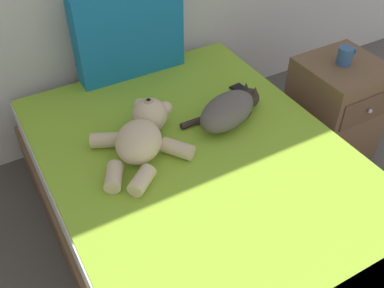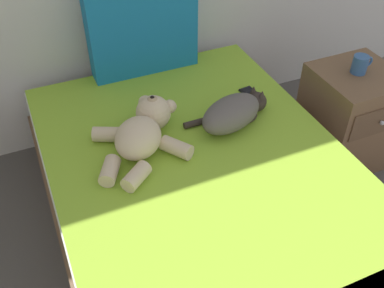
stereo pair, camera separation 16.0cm
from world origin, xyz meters
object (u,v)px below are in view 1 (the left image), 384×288
at_px(cell_phone, 243,91).
at_px(nightstand, 334,108).
at_px(teddy_bear, 142,135).
at_px(cat, 229,110).
at_px(bed, 211,207).
at_px(mug, 345,56).
at_px(patterned_cushion, 129,32).

height_order(cell_phone, nightstand, nightstand).
distance_m(teddy_bear, nightstand, 1.21).
relative_size(cat, nightstand, 0.76).
bearing_deg(cell_phone, bed, -136.36).
relative_size(cell_phone, nightstand, 0.27).
relative_size(bed, nightstand, 3.44).
bearing_deg(teddy_bear, cat, -3.84).
xyz_separation_m(cell_phone, nightstand, (0.53, -0.19, -0.18)).
distance_m(cat, mug, 0.73).
distance_m(nightstand, mug, 0.34).
relative_size(patterned_cushion, cat, 1.34).
height_order(bed, mug, mug).
xyz_separation_m(teddy_bear, nightstand, (1.18, -0.04, -0.25)).
bearing_deg(teddy_bear, nightstand, -2.00).
relative_size(bed, cat, 4.52).
height_order(teddy_bear, mug, mug).
height_order(cat, teddy_bear, teddy_bear).
relative_size(nightstand, mug, 4.85).
height_order(cat, cell_phone, cat).
height_order(cell_phone, mug, mug).
bearing_deg(teddy_bear, mug, -1.32).
height_order(teddy_bear, nightstand, teddy_bear).
xyz_separation_m(cat, nightstand, (0.73, -0.01, -0.25)).
xyz_separation_m(patterned_cushion, cat, (0.22, -0.65, -0.18)).
bearing_deg(bed, patterned_cushion, 88.34).
relative_size(cat, cell_phone, 2.86).
bearing_deg(teddy_bear, bed, -55.69).
bearing_deg(nightstand, cell_phone, 160.55).
xyz_separation_m(teddy_bear, cell_phone, (0.65, 0.15, -0.07)).
height_order(nightstand, mug, mug).
relative_size(cat, mug, 3.69).
bearing_deg(bed, mug, 14.94).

